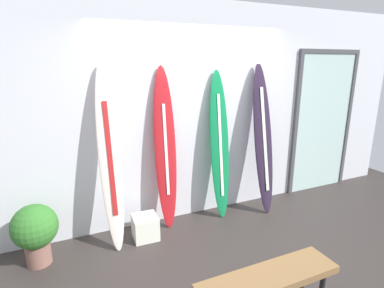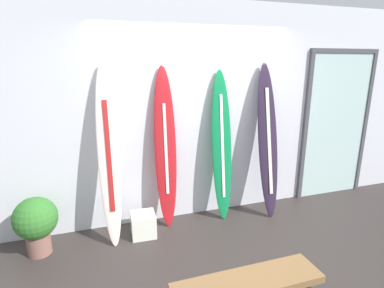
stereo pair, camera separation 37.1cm
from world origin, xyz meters
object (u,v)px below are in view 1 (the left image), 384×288
Objects in this scene: surfboard_emerald at (220,146)px; surfboard_charcoal at (263,140)px; bench at (268,282)px; surfboard_crimson at (165,150)px; display_block_left at (145,227)px; glass_door at (323,120)px; potted_plant at (35,230)px; surfboard_ivory at (110,159)px.

surfboard_emerald is 0.64m from surfboard_charcoal.
bench is (-0.55, -1.79, -0.57)m from surfboard_emerald.
display_block_left is at bearing -150.25° from surfboard_crimson.
surfboard_emerald is 1.39m from display_block_left.
display_block_left is at bearing -173.97° from glass_door.
bench is at bearing -43.51° from potted_plant.
surfboard_crimson is 1.92m from bench.
surfboard_emerald is at bearing -175.64° from glass_door.
surfboard_ivory reaches higher than potted_plant.
surfboard_charcoal is 1.37m from glass_door.
display_block_left is at bearing -170.98° from surfboard_emerald.
display_block_left is 0.13× the size of glass_door.
potted_plant is (-2.25, -0.18, -0.59)m from surfboard_emerald.
glass_door is (1.97, 0.15, 0.17)m from surfboard_emerald.
glass_door reaches higher than surfboard_ivory.
surfboard_emerald is at bearing 4.66° from potted_plant.
surfboard_crimson reaches higher than surfboard_emerald.
bench is (0.89, -1.69, -0.62)m from surfboard_ivory.
display_block_left is at bearing 0.48° from potted_plant.
surfboard_charcoal is 1.94m from display_block_left.
surfboard_crimson is 0.75m from surfboard_emerald.
surfboard_crimson reaches higher than bench.
surfboard_ivory is 1.04× the size of surfboard_emerald.
display_block_left is 3.24m from glass_door.
potted_plant is at bearing -172.15° from surfboard_crimson.
glass_door is at bearing 10.13° from surfboard_charcoal.
potted_plant is (-2.88, -0.09, -0.63)m from surfboard_charcoal.
surfboard_crimson is 2.73m from glass_door.
glass_door is (2.72, 0.13, 0.14)m from surfboard_crimson.
surfboard_emerald is 1.69× the size of bench.
surfboard_crimson is at bearing 178.21° from surfboard_emerald.
surfboard_charcoal reaches higher than surfboard_crimson.
surfboard_ivory reaches higher than bench.
glass_door is 3.27m from bench.
glass_door is 3.39× the size of potted_plant.
surfboard_charcoal is 3.11× the size of potted_plant.
glass_door is at bearing 4.36° from surfboard_emerald.
surfboard_emerald is at bearing 171.94° from surfboard_charcoal.
bench is (0.54, -1.62, 0.27)m from display_block_left.
surfboard_emerald is 2.33m from potted_plant.
surfboard_emerald is at bearing 3.91° from surfboard_ivory.
bench is (1.70, -1.61, 0.02)m from potted_plant.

